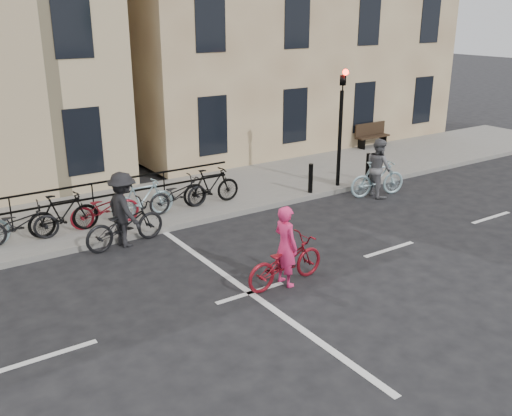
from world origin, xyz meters
TOP-DOWN VIEW (x-y plane):
  - ground at (0.00, 0.00)m, footprint 120.00×120.00m
  - traffic_light at (6.20, 4.34)m, footprint 0.18×0.30m
  - bollard_east at (5.00, 4.25)m, footprint 0.14×0.14m
  - bollard_west at (7.40, 4.25)m, footprint 0.14×0.14m
  - bench at (11.00, 7.73)m, footprint 1.60×0.41m
  - parked_bikes at (-2.82, 5.04)m, footprint 11.45×1.23m
  - cyclist_pink at (0.84, -0.05)m, footprint 1.97×0.79m
  - cyclist_grey at (6.79, 3.19)m, footprint 1.93×1.01m
  - cyclist_dark at (-1.15, 3.78)m, footprint 2.15×1.28m

SIDE VIEW (x-z plane):
  - ground at x=0.00m, z-range 0.00..0.00m
  - cyclist_pink at x=0.84m, z-range -0.26..1.46m
  - bollard_east at x=5.00m, z-range 0.15..1.05m
  - bollard_west at x=7.40m, z-range 0.15..1.05m
  - parked_bikes at x=-2.82m, z-range 0.12..1.17m
  - bench at x=11.00m, z-range 0.19..1.16m
  - cyclist_dark at x=-1.15m, z-range -0.20..1.65m
  - cyclist_grey at x=6.79m, z-range -0.17..1.63m
  - traffic_light at x=6.20m, z-range 0.50..4.40m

